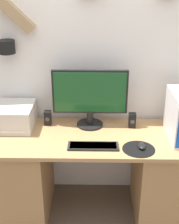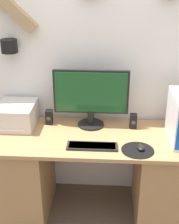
{
  "view_description": "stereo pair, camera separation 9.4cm",
  "coord_description": "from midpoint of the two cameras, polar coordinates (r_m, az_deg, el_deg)",
  "views": [
    {
      "loc": [
        0.02,
        -1.82,
        1.93
      ],
      "look_at": [
        -0.02,
        0.32,
        0.95
      ],
      "focal_mm": 50.0,
      "sensor_mm": 36.0,
      "label": 1
    },
    {
      "loc": [
        0.11,
        -1.81,
        1.93
      ],
      "look_at": [
        -0.02,
        0.32,
        0.95
      ],
      "focal_mm": 50.0,
      "sensor_mm": 36.0,
      "label": 2
    }
  ],
  "objects": [
    {
      "name": "wall_back",
      "position": [
        2.57,
        1.82,
        11.97
      ],
      "size": [
        6.4,
        0.18,
        2.7
      ],
      "color": "white",
      "rests_on": "ground_plane"
    },
    {
      "name": "desk",
      "position": [
        2.64,
        1.5,
        -11.25
      ],
      "size": [
        1.71,
        0.64,
        0.74
      ],
      "color": "tan",
      "rests_on": "ground_plane"
    },
    {
      "name": "monitor",
      "position": [
        2.51,
        1.35,
        3.03
      ],
      "size": [
        0.61,
        0.22,
        0.48
      ],
      "color": "black",
      "rests_on": "desk"
    },
    {
      "name": "keyboard",
      "position": [
        2.29,
        1.67,
        -6.27
      ],
      "size": [
        0.37,
        0.12,
        0.02
      ],
      "color": "black",
      "rests_on": "desk"
    },
    {
      "name": "mousepad",
      "position": [
        2.3,
        9.98,
        -6.9
      ],
      "size": [
        0.24,
        0.24,
        0.0
      ],
      "color": "black",
      "rests_on": "desk"
    },
    {
      "name": "mouse",
      "position": [
        2.3,
        10.54,
        -6.37
      ],
      "size": [
        0.05,
        0.09,
        0.03
      ],
      "color": "black",
      "rests_on": "mousepad"
    },
    {
      "name": "printer",
      "position": [
        2.63,
        -12.21,
        -0.54
      ],
      "size": [
        0.31,
        0.35,
        0.19
      ],
      "color": "beige",
      "rests_on": "desk"
    },
    {
      "name": "speaker_left",
      "position": [
        2.63,
        -6.38,
        -0.95
      ],
      "size": [
        0.06,
        0.06,
        0.12
      ],
      "color": "black",
      "rests_on": "desk"
    },
    {
      "name": "speaker_right",
      "position": [
        2.57,
        9.04,
        -1.66
      ],
      "size": [
        0.06,
        0.06,
        0.12
      ],
      "color": "black",
      "rests_on": "desk"
    }
  ]
}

